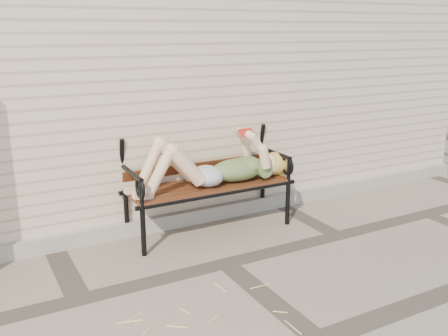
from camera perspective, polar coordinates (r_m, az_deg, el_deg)
ground at (r=4.38m, az=0.22°, el=-10.85°), size 80.00×80.00×0.00m
house_wall at (r=6.72m, az=-12.39°, el=11.41°), size 8.00×4.00×3.00m
foundation_strip at (r=5.15m, az=-5.00°, el=-5.82°), size 8.00×0.10×0.15m
garden_bench at (r=4.94m, az=-2.26°, el=0.21°), size 1.77×0.70×1.14m
reading_woman at (r=4.82m, az=-1.38°, el=0.28°), size 1.67×0.38×0.52m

